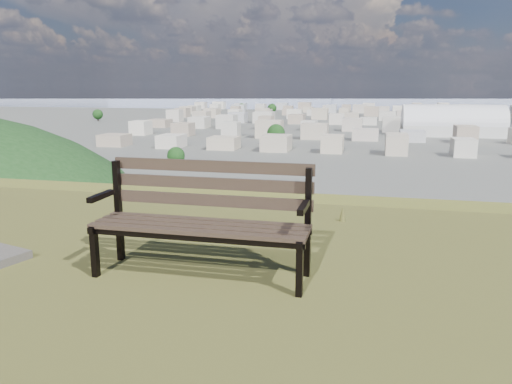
# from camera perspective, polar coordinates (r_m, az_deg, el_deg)

# --- Properties ---
(park_bench) EXTENTS (1.78, 0.58, 0.93)m
(park_bench) POSITION_cam_1_polar(r_m,az_deg,el_deg) (4.14, -5.98, -2.33)
(park_bench) COLOR #3C3122
(park_bench) RESTS_ON hilltop_mesa
(arena) EXTENTS (52.27, 23.06, 21.86)m
(arena) POSITION_cam_1_polar(r_m,az_deg,el_deg) (289.01, 21.48, 7.02)
(arena) COLOR silver
(arena) RESTS_ON ground
(city_blocks) EXTENTS (395.00, 361.00, 7.00)m
(city_blocks) POSITION_cam_1_polar(r_m,az_deg,el_deg) (397.62, 12.88, 8.48)
(city_blocks) COLOR beige
(city_blocks) RESTS_ON ground
(city_trees) EXTENTS (406.52, 387.20, 9.98)m
(city_trees) POSITION_cam_1_polar(r_m,az_deg,el_deg) (323.55, 8.04, 8.13)
(city_trees) COLOR #35291A
(city_trees) RESTS_ON ground
(bay_water) EXTENTS (2400.00, 700.00, 0.12)m
(bay_water) POSITION_cam_1_polar(r_m,az_deg,el_deg) (902.90, 13.18, 10.10)
(bay_water) COLOR #8A97B0
(bay_water) RESTS_ON ground
(far_hills) EXTENTS (2050.00, 340.00, 60.00)m
(far_hills) POSITION_cam_1_polar(r_m,az_deg,el_deg) (1406.87, 10.79, 11.85)
(far_hills) COLOR #939AB7
(far_hills) RESTS_ON ground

